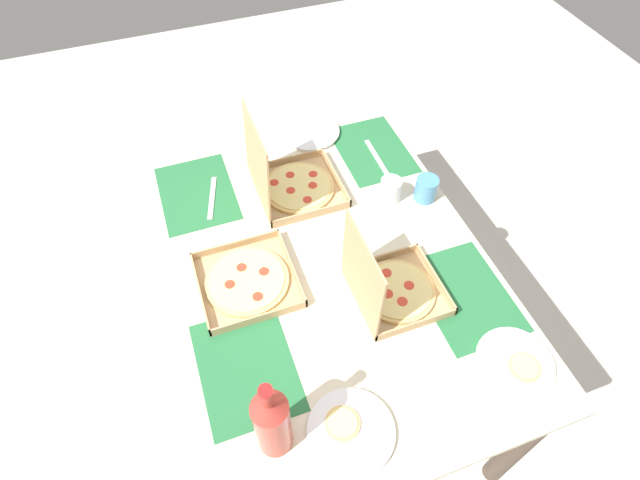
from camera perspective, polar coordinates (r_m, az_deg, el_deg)
The scene contains 18 objects.
ground_plane at distance 2.33m, azimuth 0.00°, elevation -11.70°, with size 6.00×6.00×0.00m, color beige.
dining_table at distance 1.78m, azimuth 0.00°, elevation -2.05°, with size 1.60×1.00×0.76m.
placemat_near_left at distance 1.63m, azimuth 16.15°, elevation -6.05°, with size 0.36×0.26×0.00m, color #236638.
placemat_near_right at distance 2.02m, azimuth 5.98°, elevation 10.16°, with size 0.36×0.26×0.00m, color #236638.
placemat_far_left at distance 1.47m, azimuth -8.38°, elevation -14.04°, with size 0.36×0.26×0.00m, color #236638.
placemat_far_right at distance 1.89m, azimuth -13.82°, elevation 5.22°, with size 0.36×0.26×0.00m, color #236638.
pizza_box_corner_right at distance 1.81m, azimuth -3.45°, elevation 6.59°, with size 0.30×0.30×0.33m.
pizza_box_corner_left at distance 1.60m, azimuth -8.28°, elevation -4.61°, with size 0.30×0.30×0.04m.
pizza_box_center at distance 1.54m, azimuth 7.96°, elevation -5.36°, with size 0.27×0.27×0.30m.
plate_middle at distance 1.55m, azimuth 21.35°, elevation -12.92°, with size 0.22×0.22×0.03m.
plate_far_right at distance 1.38m, azimuth 3.43°, elevation -20.82°, with size 0.23×0.23×0.03m.
plate_near_right at distance 2.09m, azimuth -1.13°, elevation 12.19°, with size 0.24×0.24×0.02m.
soda_bottle at distance 1.26m, azimuth -5.47°, elevation -19.88°, with size 0.09×0.09×0.32m.
cup_spare at distance 1.83m, azimuth 11.96°, elevation 5.72°, with size 0.08×0.08×0.09m, color teal.
cup_dark at distance 1.81m, azimuth 8.01°, elevation 5.67°, with size 0.08×0.08×0.09m, color silver.
knife_by_near_left at distance 1.86m, azimuth -12.17°, elevation 4.71°, with size 0.21×0.02×0.01m, color #B7B7BC.
fork_by_far_left at distance 2.14m, azimuth -7.91°, elevation 12.74°, with size 0.19×0.02×0.01m, color #B7B7BC.
knife_by_near_right at distance 1.99m, azimuth 6.46°, elevation 9.33°, with size 0.21×0.02×0.01m, color #B7B7BC.
Camera 1 is at (-1.00, 0.36, 2.08)m, focal length 28.15 mm.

